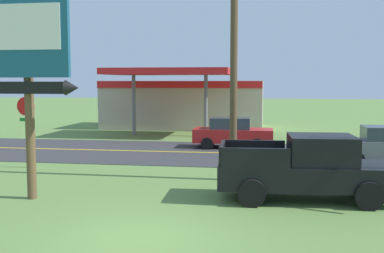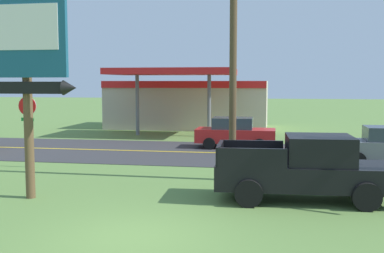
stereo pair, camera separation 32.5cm
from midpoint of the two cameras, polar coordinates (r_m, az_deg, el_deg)
name	(u,v)px [view 1 (the left image)]	position (r m, az deg, el deg)	size (l,w,h in m)	color
ground_plane	(138,237)	(11.20, -7.36, -13.12)	(180.00, 180.00, 0.00)	#5B7F3D
road_asphalt	(207,153)	(23.64, 1.48, -3.19)	(140.00, 8.00, 0.02)	#333335
road_centre_line	(207,152)	(23.64, 1.48, -3.15)	(126.00, 0.20, 0.01)	gold
motel_sign	(28,58)	(14.88, -19.82, 7.82)	(3.02, 0.54, 6.33)	brown
stop_sign	(26,119)	(20.61, -19.78, 0.86)	(0.80, 0.08, 2.95)	slate
utility_pole	(234,36)	(17.00, 4.54, 10.84)	(1.65, 0.26, 9.78)	brown
gas_station	(184,103)	(36.47, -1.21, 2.91)	(12.00, 11.50, 4.40)	beige
pickup_black_parked_on_lawn	(308,168)	(14.59, 13.17, -4.94)	(5.28, 2.42, 1.96)	black
car_red_near_lane	(233,133)	(25.40, 4.55, -0.73)	(4.20, 2.00, 1.64)	red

